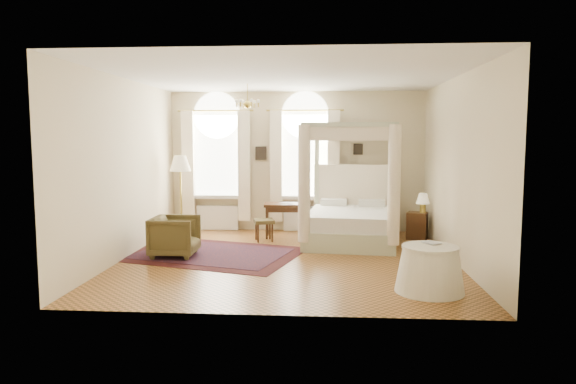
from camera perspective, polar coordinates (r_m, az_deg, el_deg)
name	(u,v)px	position (r m, az deg, el deg)	size (l,w,h in m)	color
ground	(288,259)	(9.48, -0.03, -7.47)	(6.00, 6.00, 0.00)	#9E602D
room_walls	(288,151)	(9.22, -0.03, 4.59)	(6.00, 6.00, 6.00)	beige
window_left	(217,168)	(12.35, -7.92, 2.61)	(1.62, 0.27, 3.29)	white
window_right	(305,169)	(12.10, 1.87, 2.59)	(1.62, 0.27, 3.29)	white
chandelier	(247,103)	(10.53, -4.53, 9.79)	(0.51, 0.45, 0.50)	#AD9339
wall_pictures	(300,152)	(12.18, 1.36, 4.51)	(2.54, 0.03, 0.39)	black
canopy_bed	(351,216)	(10.87, 6.99, -2.71)	(2.11, 2.49, 2.50)	#B6BD9A
nightstand	(417,226)	(11.61, 14.16, -3.65)	(0.42, 0.38, 0.59)	#381D0F
nightstand_lamp	(423,200)	(11.50, 14.76, -0.85)	(0.29, 0.29, 0.42)	#AD9339
writing_desk	(287,208)	(11.40, -0.09, -1.83)	(1.05, 0.60, 0.76)	#381D0F
laptop	(288,203)	(11.41, 0.02, -1.20)	(0.32, 0.21, 0.03)	black
stool	(264,223)	(11.05, -2.68, -3.45)	(0.50, 0.50, 0.47)	#493D1F
armchair	(175,236)	(9.84, -12.46, -4.83)	(0.81, 0.84, 0.76)	#453B1D
coffee_table	(180,227)	(10.64, -11.94, -3.87)	(0.76, 0.62, 0.45)	white
floor_lamp	(180,168)	(11.72, -11.87, 2.66)	(0.47, 0.47, 1.81)	#AD9339
oriental_rug	(212,254)	(10.00, -8.49, -6.78)	(3.76, 3.14, 0.01)	#3D0E10
side_table	(430,269)	(7.73, 15.47, -8.27)	(0.99, 0.99, 0.67)	white
book	(426,243)	(7.75, 15.09, -5.53)	(0.19, 0.25, 0.02)	black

